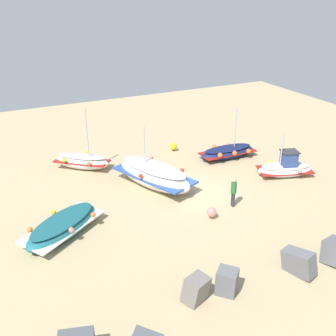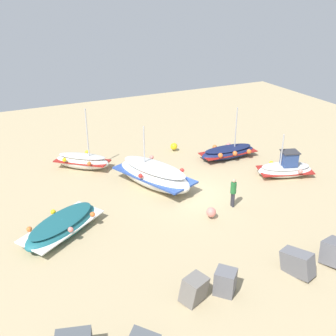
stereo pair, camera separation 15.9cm
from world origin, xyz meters
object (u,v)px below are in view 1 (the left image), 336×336
fishing_boat_4 (82,161)px  mooring_buoy_1 (212,212)px  fishing_boat_3 (285,168)px  person_walking (234,190)px  fishing_boat_1 (154,175)px  fishing_boat_2 (63,226)px  mooring_buoy_0 (173,146)px  fishing_boat_0 (228,152)px

fishing_boat_4 → mooring_buoy_1: size_ratio=6.63×
fishing_boat_3 → mooring_buoy_1: size_ratio=6.06×
fishing_boat_3 → mooring_buoy_1: (7.06, 2.47, -0.13)m
person_walking → mooring_buoy_1: person_walking is taller
fishing_boat_4 → mooring_buoy_1: bearing=155.2°
fishing_boat_4 → mooring_buoy_1: (-4.35, 9.30, -0.16)m
fishing_boat_3 → person_walking: fishing_boat_3 is taller
fishing_boat_1 → mooring_buoy_1: 4.93m
fishing_boat_2 → fishing_boat_4: (-2.99, -7.36, 0.06)m
fishing_boat_2 → mooring_buoy_0: (-9.85, -7.44, -0.10)m
fishing_boat_4 → mooring_buoy_0: bearing=-139.2°
fishing_boat_1 → fishing_boat_0: bearing=83.8°
fishing_boat_3 → person_walking: size_ratio=2.28×
fishing_boat_1 → mooring_buoy_0: fishing_boat_1 is taller
fishing_boat_2 → fishing_boat_3: size_ratio=1.24×
fishing_boat_1 → mooring_buoy_1: bearing=-8.0°
fishing_boat_0 → fishing_boat_3: size_ratio=1.10×
fishing_boat_0 → mooring_buoy_0: 4.02m
fishing_boat_2 → mooring_buoy_1: fishing_boat_2 is taller
fishing_boat_3 → person_walking: (5.31, 1.87, 0.46)m
person_walking → mooring_buoy_0: size_ratio=2.72×
fishing_boat_2 → fishing_boat_4: 7.94m
person_walking → mooring_buoy_1: (1.75, 0.61, -0.60)m
mooring_buoy_0 → mooring_buoy_1: mooring_buoy_1 is taller
fishing_boat_3 → mooring_buoy_0: size_ratio=6.20×
fishing_boat_2 → mooring_buoy_0: fishing_boat_2 is taller
fishing_boat_1 → fishing_boat_4: fishing_boat_4 is taller
person_walking → mooring_buoy_1: bearing=24.9°
fishing_boat_1 → fishing_boat_2: fishing_boat_1 is taller
fishing_boat_1 → fishing_boat_4: 5.54m
fishing_boat_2 → person_walking: person_walking is taller
fishing_boat_1 → mooring_buoy_1: fishing_boat_1 is taller
fishing_boat_3 → mooring_buoy_1: 7.48m
fishing_boat_1 → mooring_buoy_0: size_ratio=9.42×
fishing_boat_1 → fishing_boat_4: (3.20, -4.52, -0.22)m
person_walking → mooring_buoy_1: 1.94m
fishing_boat_1 → fishing_boat_3: bearing=52.8°
fishing_boat_0 → fishing_boat_4: (9.74, -2.73, 0.10)m
fishing_boat_4 → person_walking: 10.62m
fishing_boat_1 → fishing_boat_2: size_ratio=1.22×
fishing_boat_3 → mooring_buoy_1: bearing=-142.5°
fishing_boat_1 → person_walking: 5.08m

